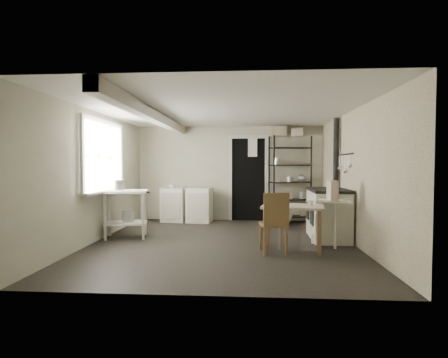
# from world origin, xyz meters

# --- Properties ---
(floor) EXTENTS (5.00, 5.00, 0.00)m
(floor) POSITION_xyz_m (0.00, 0.00, 0.00)
(floor) COLOR black
(floor) RESTS_ON ground
(ceiling) EXTENTS (5.00, 5.00, 0.00)m
(ceiling) POSITION_xyz_m (0.00, 0.00, 2.30)
(ceiling) COLOR silver
(ceiling) RESTS_ON wall_back
(wall_back) EXTENTS (4.50, 0.02, 2.30)m
(wall_back) POSITION_xyz_m (0.00, 2.50, 1.15)
(wall_back) COLOR #BCB9A1
(wall_back) RESTS_ON ground
(wall_front) EXTENTS (4.50, 0.02, 2.30)m
(wall_front) POSITION_xyz_m (0.00, -2.50, 1.15)
(wall_front) COLOR #BCB9A1
(wall_front) RESTS_ON ground
(wall_left) EXTENTS (0.02, 5.00, 2.30)m
(wall_left) POSITION_xyz_m (-2.25, 0.00, 1.15)
(wall_left) COLOR #BCB9A1
(wall_left) RESTS_ON ground
(wall_right) EXTENTS (0.02, 5.00, 2.30)m
(wall_right) POSITION_xyz_m (2.25, 0.00, 1.15)
(wall_right) COLOR #BCB9A1
(wall_right) RESTS_ON ground
(window) EXTENTS (0.12, 1.76, 1.28)m
(window) POSITION_xyz_m (-2.22, 0.20, 1.50)
(window) COLOR beige
(window) RESTS_ON wall_left
(doorway) EXTENTS (0.96, 0.10, 2.08)m
(doorway) POSITION_xyz_m (0.45, 2.47, 1.00)
(doorway) COLOR beige
(doorway) RESTS_ON ground
(ceiling_beam) EXTENTS (0.18, 5.00, 0.18)m
(ceiling_beam) POSITION_xyz_m (-1.20, 0.00, 2.20)
(ceiling_beam) COLOR beige
(ceiling_beam) RESTS_ON ceiling
(wallpaper_panel) EXTENTS (0.01, 5.00, 2.30)m
(wallpaper_panel) POSITION_xyz_m (2.24, 0.00, 1.15)
(wallpaper_panel) COLOR beige
(wallpaper_panel) RESTS_ON wall_right
(utensil_rail) EXTENTS (0.06, 1.20, 0.44)m
(utensil_rail) POSITION_xyz_m (2.19, 0.60, 1.55)
(utensil_rail) COLOR silver
(utensil_rail) RESTS_ON wall_right
(prep_table) EXTENTS (0.87, 0.70, 0.89)m
(prep_table) POSITION_xyz_m (-1.83, 0.29, 0.40)
(prep_table) COLOR beige
(prep_table) RESTS_ON ground
(stockpot) EXTENTS (0.32, 0.32, 0.28)m
(stockpot) POSITION_xyz_m (-1.99, 0.30, 0.94)
(stockpot) COLOR silver
(stockpot) RESTS_ON prep_table
(saucepan) EXTENTS (0.19, 0.19, 0.09)m
(saucepan) POSITION_xyz_m (-1.61, 0.28, 0.85)
(saucepan) COLOR silver
(saucepan) RESTS_ON prep_table
(bucket) EXTENTS (0.25, 0.25, 0.24)m
(bucket) POSITION_xyz_m (-1.80, 0.33, 0.39)
(bucket) COLOR silver
(bucket) RESTS_ON prep_table
(base_cabinets) EXTENTS (1.29, 0.66, 0.82)m
(base_cabinets) POSITION_xyz_m (-1.01, 2.18, 0.46)
(base_cabinets) COLOR #EAE7CC
(base_cabinets) RESTS_ON ground
(mixing_bowl) EXTENTS (0.35, 0.35, 0.07)m
(mixing_bowl) POSITION_xyz_m (-0.92, 2.15, 0.95)
(mixing_bowl) COLOR silver
(mixing_bowl) RESTS_ON base_cabinets
(counter_cup) EXTENTS (0.16, 0.16, 0.10)m
(counter_cup) POSITION_xyz_m (-1.35, 2.07, 0.97)
(counter_cup) COLOR silver
(counter_cup) RESTS_ON base_cabinets
(shelf_rack) EXTENTS (1.03, 0.64, 2.04)m
(shelf_rack) POSITION_xyz_m (1.43, 2.31, 0.95)
(shelf_rack) COLOR black
(shelf_rack) RESTS_ON ground
(shelf_jar) EXTENTS (0.09, 0.10, 0.18)m
(shelf_jar) POSITION_xyz_m (1.18, 2.36, 1.36)
(shelf_jar) COLOR silver
(shelf_jar) RESTS_ON shelf_rack
(storage_box_a) EXTENTS (0.35, 0.31, 0.22)m
(storage_box_a) POSITION_xyz_m (1.17, 2.29, 2.01)
(storage_box_a) COLOR beige
(storage_box_a) RESTS_ON shelf_rack
(storage_box_b) EXTENTS (0.32, 0.30, 0.18)m
(storage_box_b) POSITION_xyz_m (1.60, 2.31, 1.99)
(storage_box_b) COLOR beige
(storage_box_b) RESTS_ON shelf_rack
(stove) EXTENTS (0.68, 1.19, 0.92)m
(stove) POSITION_xyz_m (1.91, 0.45, 0.44)
(stove) COLOR #EAE7CC
(stove) RESTS_ON ground
(stovepipe) EXTENTS (0.14, 0.14, 1.54)m
(stovepipe) POSITION_xyz_m (2.16, 0.94, 1.59)
(stovepipe) COLOR black
(stovepipe) RESTS_ON stove
(side_ledge) EXTENTS (0.58, 0.45, 0.80)m
(side_ledge) POSITION_xyz_m (1.83, -0.33, 0.43)
(side_ledge) COLOR beige
(side_ledge) RESTS_ON ground
(oats_box) EXTENTS (0.15, 0.22, 0.31)m
(oats_box) POSITION_xyz_m (1.78, -0.38, 1.01)
(oats_box) COLOR beige
(oats_box) RESTS_ON side_ledge
(work_table) EXTENTS (1.05, 0.82, 0.72)m
(work_table) POSITION_xyz_m (1.14, -0.49, 0.38)
(work_table) COLOR beige
(work_table) RESTS_ON ground
(table_cup) EXTENTS (0.12, 0.12, 0.09)m
(table_cup) POSITION_xyz_m (1.40, -0.61, 0.81)
(table_cup) COLOR silver
(table_cup) RESTS_ON work_table
(chair) EXTENTS (0.45, 0.46, 0.94)m
(chair) POSITION_xyz_m (0.83, -0.65, 0.48)
(chair) COLOR brown
(chair) RESTS_ON ground
(flour_sack) EXTENTS (0.39, 0.33, 0.44)m
(flour_sack) POSITION_xyz_m (1.27, 1.96, 0.24)
(flour_sack) COLOR silver
(flour_sack) RESTS_ON ground
(floor_crock) EXTENTS (0.16, 0.16, 0.16)m
(floor_crock) POSITION_xyz_m (1.60, 0.05, 0.08)
(floor_crock) COLOR silver
(floor_crock) RESTS_ON ground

